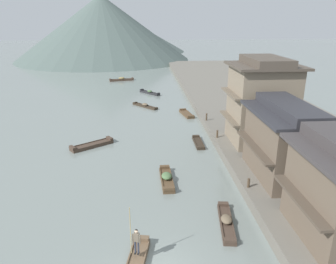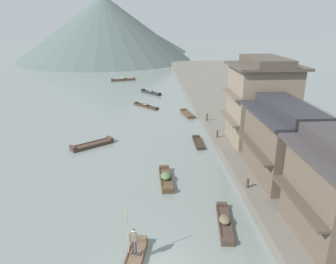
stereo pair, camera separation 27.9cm
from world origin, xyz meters
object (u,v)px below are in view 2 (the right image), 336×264
object	(u,v)px
boat_moored_far	(92,145)
boat_upstream_distant	(198,143)
mooring_post_dock_near	(248,183)
boat_midriver_drifting	(166,179)
mooring_post_dock_far	(207,117)
boatman_person	(133,238)
boat_moored_third	(225,222)
boat_moored_second	(151,92)
house_waterfront_second	(285,141)
house_waterfront_tall	(262,102)
mooring_post_dock_mid	(217,134)
boat_midriver_upstream	(187,114)
boat_crossing_west	(146,106)
boat_moored_nearest	(123,79)

from	to	relation	value
boat_moored_far	boat_upstream_distant	size ratio (longest dim) A/B	1.19
boat_moored_far	mooring_post_dock_near	size ratio (longest dim) A/B	6.16
boat_midriver_drifting	mooring_post_dock_far	bearing A→B (deg)	66.80
boatman_person	boat_moored_third	xyz separation A→B (m)	(5.97, 2.99, -1.33)
boatman_person	boat_moored_second	world-z (taller)	boatman_person
house_waterfront_second	mooring_post_dock_far	xyz separation A→B (m)	(-3.41, 15.38, -2.54)
boat_moored_second	house_waterfront_tall	bearing A→B (deg)	-68.42
boatman_person	mooring_post_dock_far	distance (m)	25.10
mooring_post_dock_near	boat_moored_second	bearing A→B (deg)	100.42
house_waterfront_second	mooring_post_dock_mid	world-z (taller)	house_waterfront_second
boat_moored_third	boat_moored_far	world-z (taller)	boat_moored_third
boat_midriver_drifting	boat_upstream_distant	world-z (taller)	boat_midriver_drifting
mooring_post_dock_mid	mooring_post_dock_far	xyz separation A→B (m)	(0.00, 6.24, 0.05)
house_waterfront_second	boatman_person	bearing A→B (deg)	-145.28
boat_midriver_upstream	mooring_post_dock_far	bearing A→B (deg)	-71.87
boat_midriver_upstream	boat_crossing_west	distance (m)	7.74
house_waterfront_tall	mooring_post_dock_far	bearing A→B (deg)	117.76
boat_moored_second	house_waterfront_second	xyz separation A→B (m)	(10.22, -35.15, 3.65)
boat_moored_second	boat_moored_far	size ratio (longest dim) A/B	0.96
boatman_person	boat_moored_nearest	world-z (taller)	boatman_person
boat_moored_far	boat_upstream_distant	bearing A→B (deg)	-0.08
boat_moored_third	boat_midriver_drifting	world-z (taller)	boat_midriver_drifting
boat_upstream_distant	mooring_post_dock_mid	distance (m)	2.33
mooring_post_dock_mid	boat_moored_second	bearing A→B (deg)	104.68
boat_upstream_distant	mooring_post_dock_far	xyz separation A→B (m)	(1.95, 5.74, 1.21)
boat_midriver_upstream	house_waterfront_second	bearing A→B (deg)	-75.98
boatman_person	boat_moored_second	distance (m)	43.44
boat_moored_second	boat_midriver_upstream	size ratio (longest dim) A/B	1.04
boat_midriver_drifting	boat_midriver_upstream	size ratio (longest dim) A/B	1.06
boat_upstream_distant	boat_crossing_west	size ratio (longest dim) A/B	0.87
boat_moored_second	mooring_post_dock_mid	size ratio (longest dim) A/B	5.31
boat_upstream_distant	house_waterfront_second	world-z (taller)	house_waterfront_second
boat_crossing_west	boat_moored_nearest	bearing A→B (deg)	102.34
boat_crossing_west	mooring_post_dock_near	bearing A→B (deg)	-74.38
boat_midriver_drifting	mooring_post_dock_near	xyz separation A→B (m)	(6.09, -3.06, 0.98)
boat_moored_second	boat_moored_third	world-z (taller)	boat_moored_second
boat_moored_nearest	boat_midriver_drifting	world-z (taller)	boat_moored_nearest
boat_midriver_upstream	boat_crossing_west	bearing A→B (deg)	140.23
boat_crossing_west	mooring_post_dock_near	world-z (taller)	mooring_post_dock_near
boat_midriver_drifting	boat_crossing_west	world-z (taller)	boat_midriver_drifting
boat_moored_third	boat_midriver_upstream	xyz separation A→B (m)	(0.70, 26.15, -0.07)
boat_moored_third	boat_upstream_distant	world-z (taller)	boat_moored_third
boat_moored_far	boat_crossing_west	world-z (taller)	boat_crossing_west
boat_moored_second	house_waterfront_tall	size ratio (longest dim) A/B	0.49
boat_moored_second	boat_upstream_distant	distance (m)	25.96
boat_midriver_upstream	boat_midriver_drifting	bearing A→B (deg)	-102.24
mooring_post_dock_mid	boat_moored_third	bearing A→B (deg)	-99.90
boat_upstream_distant	mooring_post_dock_far	world-z (taller)	mooring_post_dock_far
boat_moored_nearest	boat_moored_second	bearing A→B (deg)	-66.38
boat_crossing_west	house_waterfront_second	world-z (taller)	house_waterfront_second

